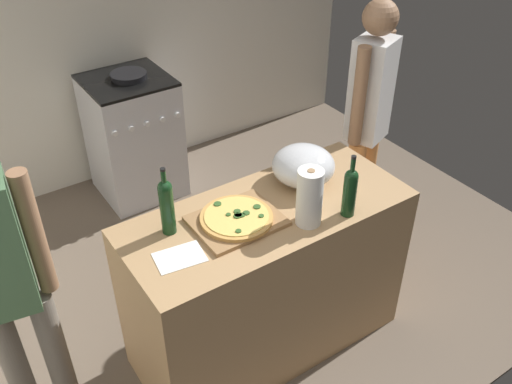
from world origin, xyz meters
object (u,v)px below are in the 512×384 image
at_px(wine_bottle_clear, 350,190).
at_px(person_in_red, 368,117).
at_px(mixing_bowl, 303,166).
at_px(wine_bottle_dark, 167,204).
at_px(person_in_stripes, 9,282).
at_px(stove, 134,137).
at_px(paper_towel_roll, 309,197).
at_px(pizza, 237,217).

relative_size(wine_bottle_clear, person_in_red, 0.19).
height_order(mixing_bowl, person_in_red, person_in_red).
distance_m(mixing_bowl, person_in_red, 0.76).
xyz_separation_m(mixing_bowl, wine_bottle_dark, (-0.74, 0.02, 0.05)).
distance_m(wine_bottle_dark, person_in_stripes, 0.71).
distance_m(wine_bottle_dark, stove, 1.82).
bearing_deg(person_in_stripes, paper_towel_roll, -15.83).
distance_m(pizza, stove, 1.84).
bearing_deg(wine_bottle_dark, stove, 73.27).
distance_m(person_in_stripes, person_in_red, 2.15).
bearing_deg(wine_bottle_clear, person_in_stripes, 164.21).
bearing_deg(wine_bottle_clear, stove, 97.36).
bearing_deg(paper_towel_roll, mixing_bowl, 56.44).
xyz_separation_m(mixing_bowl, wine_bottle_clear, (0.01, -0.33, 0.04)).
xyz_separation_m(mixing_bowl, person_in_stripes, (-1.43, 0.08, -0.08)).
distance_m(paper_towel_roll, person_in_red, 1.06).
height_order(wine_bottle_dark, person_in_red, person_in_red).
bearing_deg(stove, pizza, -96.78).
distance_m(mixing_bowl, stove, 1.77).
distance_m(pizza, person_in_stripes, 0.99).
xyz_separation_m(wine_bottle_clear, person_in_stripes, (-1.44, 0.41, -0.12)).
bearing_deg(stove, mixing_bowl, -81.52).
height_order(wine_bottle_clear, stove, wine_bottle_clear).
xyz_separation_m(paper_towel_roll, wine_bottle_clear, (0.19, -0.05, -0.01)).
bearing_deg(stove, person_in_red, -55.46).
xyz_separation_m(stove, person_in_stripes, (-1.19, -1.59, 0.46)).
relative_size(paper_towel_roll, person_in_stripes, 0.18).
relative_size(pizza, mixing_bowl, 1.06).
height_order(paper_towel_roll, wine_bottle_clear, wine_bottle_clear).
xyz_separation_m(pizza, stove, (0.21, 1.76, -0.48)).
bearing_deg(pizza, wine_bottle_clear, -26.68).
relative_size(wine_bottle_dark, person_in_stripes, 0.21).
bearing_deg(mixing_bowl, paper_towel_roll, -123.56).
bearing_deg(wine_bottle_dark, mixing_bowl, -1.54).
height_order(paper_towel_roll, person_in_stripes, person_in_stripes).
bearing_deg(person_in_red, wine_bottle_dark, -169.85).
bearing_deg(mixing_bowl, pizza, -168.18).
relative_size(mixing_bowl, paper_towel_roll, 1.11).
relative_size(pizza, paper_towel_roll, 1.18).
relative_size(wine_bottle_dark, person_in_red, 0.20).
distance_m(mixing_bowl, wine_bottle_dark, 0.75).
distance_m(stove, person_in_red, 1.76).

